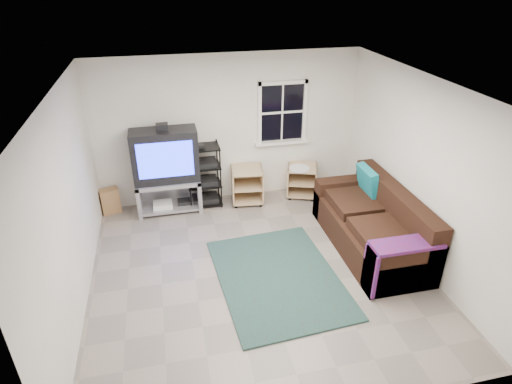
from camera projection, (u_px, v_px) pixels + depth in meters
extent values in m
plane|color=gray|center=(258.00, 270.00, 6.07)|extent=(4.60, 4.60, 0.00)
plane|color=white|center=(259.00, 88.00, 4.85)|extent=(4.60, 4.60, 0.00)
plane|color=white|center=(229.00, 129.00, 7.44)|extent=(4.60, 0.00, 4.60)
plane|color=white|center=(322.00, 317.00, 3.48)|extent=(4.60, 0.00, 4.60)
plane|color=white|center=(68.00, 210.00, 5.01)|extent=(0.00, 4.60, 4.60)
plane|color=white|center=(420.00, 172.00, 5.91)|extent=(0.00, 4.60, 4.60)
cube|color=black|center=(282.00, 112.00, 7.49)|extent=(0.80, 0.01, 1.02)
cube|color=white|center=(283.00, 83.00, 7.23)|extent=(0.88, 0.06, 0.06)
cube|color=white|center=(282.00, 142.00, 7.72)|extent=(0.98, 0.14, 0.05)
cube|color=white|center=(260.00, 114.00, 7.40)|extent=(0.06, 0.06, 1.10)
cube|color=white|center=(305.00, 111.00, 7.56)|extent=(0.06, 0.06, 1.10)
cube|color=white|center=(282.00, 112.00, 7.48)|extent=(0.78, 0.04, 0.04)
cube|color=#94939B|center=(168.00, 181.00, 7.31)|extent=(1.08, 0.54, 0.07)
cube|color=#94939B|center=(139.00, 198.00, 7.33)|extent=(0.07, 0.54, 0.60)
cube|color=#94939B|center=(199.00, 192.00, 7.53)|extent=(0.07, 0.54, 0.60)
cube|color=#94939B|center=(171.00, 206.00, 7.54)|extent=(0.95, 0.50, 0.04)
cube|color=#94939B|center=(169.00, 188.00, 7.65)|extent=(1.08, 0.04, 0.60)
cube|color=silver|center=(163.00, 205.00, 7.44)|extent=(0.33, 0.26, 0.09)
cube|color=black|center=(184.00, 202.00, 7.56)|extent=(0.22, 0.20, 0.07)
cube|color=black|center=(165.00, 155.00, 7.08)|extent=(1.08, 0.46, 0.89)
cube|color=#1E30FF|center=(166.00, 160.00, 6.87)|extent=(0.89, 0.01, 0.60)
cube|color=black|center=(162.00, 127.00, 6.85)|extent=(0.20, 0.14, 0.11)
cylinder|color=black|center=(189.00, 181.00, 7.27)|extent=(0.02, 0.02, 1.15)
cylinder|color=black|center=(221.00, 178.00, 7.37)|extent=(0.02, 0.02, 1.15)
cylinder|color=black|center=(188.00, 172.00, 7.60)|extent=(0.02, 0.02, 1.15)
cylinder|color=black|center=(218.00, 169.00, 7.70)|extent=(0.02, 0.02, 1.15)
cube|color=black|center=(206.00, 201.00, 7.73)|extent=(0.58, 0.42, 0.02)
cube|color=black|center=(205.00, 198.00, 7.71)|extent=(0.45, 0.34, 0.09)
cube|color=black|center=(205.00, 184.00, 7.57)|extent=(0.58, 0.42, 0.02)
cube|color=black|center=(204.00, 181.00, 7.54)|extent=(0.45, 0.34, 0.09)
cube|color=black|center=(203.00, 166.00, 7.40)|extent=(0.58, 0.42, 0.02)
cube|color=black|center=(203.00, 163.00, 7.38)|extent=(0.45, 0.34, 0.09)
cube|color=black|center=(202.00, 147.00, 7.24)|extent=(0.58, 0.42, 0.02)
cube|color=tan|center=(247.00, 170.00, 7.55)|extent=(0.61, 0.61, 0.02)
cube|color=tan|center=(247.00, 198.00, 7.82)|extent=(0.61, 0.61, 0.02)
cube|color=tan|center=(233.00, 185.00, 7.66)|extent=(0.09, 0.55, 0.59)
cube|color=tan|center=(262.00, 183.00, 7.71)|extent=(0.09, 0.55, 0.59)
cube|color=tan|center=(246.00, 178.00, 7.91)|extent=(0.50, 0.08, 0.59)
cube|color=tan|center=(247.00, 185.00, 7.69)|extent=(0.56, 0.58, 0.02)
cylinder|color=black|center=(236.00, 206.00, 7.62)|extent=(0.05, 0.05, 0.05)
cylinder|color=black|center=(258.00, 193.00, 8.05)|extent=(0.05, 0.05, 0.05)
cube|color=tan|center=(303.00, 167.00, 7.79)|extent=(0.67, 0.67, 0.02)
cube|color=tan|center=(301.00, 192.00, 8.03)|extent=(0.67, 0.67, 0.02)
cube|color=tan|center=(288.00, 179.00, 7.93)|extent=(0.20, 0.51, 0.53)
cube|color=tan|center=(316.00, 180.00, 7.88)|extent=(0.20, 0.51, 0.53)
cube|color=tan|center=(302.00, 174.00, 8.13)|extent=(0.46, 0.18, 0.53)
cube|color=tan|center=(302.00, 181.00, 7.92)|extent=(0.62, 0.64, 0.02)
cylinder|color=black|center=(289.00, 198.00, 7.88)|extent=(0.06, 0.06, 0.06)
cylinder|color=black|center=(312.00, 189.00, 8.21)|extent=(0.06, 0.06, 0.06)
cylinder|color=silver|center=(299.00, 168.00, 7.69)|extent=(0.37, 0.37, 0.03)
cube|color=black|center=(369.00, 234.00, 6.48)|extent=(1.00, 2.23, 0.47)
cube|color=black|center=(396.00, 204.00, 6.32)|extent=(0.27, 2.23, 0.48)
cube|color=black|center=(344.00, 197.00, 7.27)|extent=(1.00, 0.27, 0.69)
cube|color=black|center=(404.00, 267.00, 5.58)|extent=(1.00, 0.27, 0.69)
cube|color=black|center=(380.00, 233.00, 5.93)|extent=(0.67, 0.80, 0.14)
cube|color=black|center=(353.00, 203.00, 6.70)|extent=(0.67, 0.80, 0.14)
cube|color=#1CA5AA|center=(368.00, 181.00, 6.77)|extent=(0.22, 0.53, 0.46)
cube|color=navy|center=(407.00, 244.00, 5.40)|extent=(0.92, 0.33, 0.04)
cube|color=navy|center=(370.00, 271.00, 5.48)|extent=(0.04, 0.33, 0.65)
cube|color=black|center=(278.00, 277.00, 5.92)|extent=(1.73, 2.28, 0.03)
cube|color=#936942|center=(110.00, 201.00, 7.40)|extent=(0.36, 0.28, 0.44)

